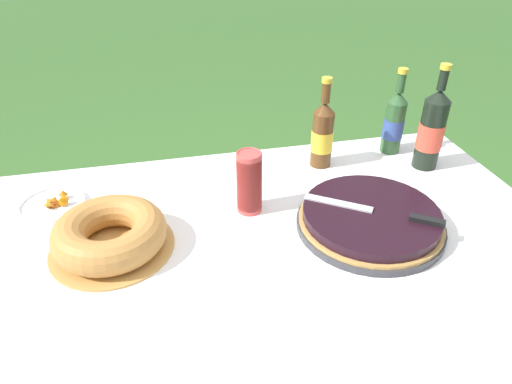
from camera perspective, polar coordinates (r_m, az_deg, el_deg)
garden_table at (r=1.26m, az=0.20°, el=-8.59°), size 1.68×1.03×0.67m
tablecloth at (r=1.23m, az=0.21°, el=-6.95°), size 1.69×1.04×0.10m
berry_tart at (r=1.29m, az=14.20°, el=-3.43°), size 0.41×0.41×0.06m
serving_knife at (r=1.27m, az=15.70°, el=-2.42°), size 0.32×0.23×0.01m
bundt_cake at (r=1.23m, az=-17.79°, el=-5.03°), size 0.32×0.32×0.09m
cup_stack at (r=1.29m, az=-0.84°, el=1.19°), size 0.07×0.07×0.19m
cider_bottle_green at (r=1.68m, az=16.88°, el=8.37°), size 0.07×0.07×0.30m
cider_bottle_amber at (r=1.54m, az=8.31°, el=7.17°), size 0.07×0.07×0.31m
juice_bottle_red at (r=1.61m, az=21.09°, el=7.26°), size 0.08×0.08×0.35m
snack_plate_left at (r=1.47m, az=-24.08°, el=-1.40°), size 0.19×0.19×0.05m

